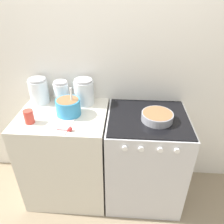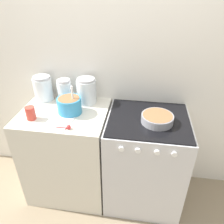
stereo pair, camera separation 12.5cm
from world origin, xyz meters
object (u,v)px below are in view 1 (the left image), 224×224
at_px(stove, 144,158).
at_px(baking_pan, 157,116).
at_px(storage_jar_middle, 62,94).
at_px(mixing_bowl, 68,106).
at_px(storage_jar_left, 39,92).
at_px(tin_can, 29,117).
at_px(storage_jar_right, 84,93).

xyz_separation_m(stove, baking_pan, (0.06, -0.05, 0.50)).
bearing_deg(storage_jar_middle, stove, -14.47).
distance_m(stove, baking_pan, 0.51).
xyz_separation_m(mixing_bowl, storage_jar_left, (-0.32, 0.21, 0.02)).
bearing_deg(tin_can, storage_jar_middle, 64.09).
bearing_deg(mixing_bowl, storage_jar_middle, 118.23).
xyz_separation_m(mixing_bowl, baking_pan, (0.73, -0.04, -0.04)).
xyz_separation_m(baking_pan, storage_jar_left, (-1.05, 0.25, 0.06)).
bearing_deg(stove, tin_can, -171.04).
height_order(storage_jar_middle, storage_jar_right, storage_jar_right).
height_order(stove, mixing_bowl, mixing_bowl).
distance_m(stove, tin_can, 1.09).
bearing_deg(stove, storage_jar_left, 168.49).
distance_m(mixing_bowl, storage_jar_right, 0.23).
height_order(mixing_bowl, storage_jar_right, mixing_bowl).
xyz_separation_m(stove, storage_jar_middle, (-0.78, 0.20, 0.55)).
relative_size(baking_pan, tin_can, 2.30).
height_order(stove, storage_jar_middle, storage_jar_middle).
bearing_deg(storage_jar_left, mixing_bowl, -32.80).
height_order(stove, tin_can, tin_can).
relative_size(baking_pan, storage_jar_middle, 1.21).
bearing_deg(storage_jar_middle, tin_can, -115.91).
relative_size(storage_jar_left, storage_jar_right, 0.98).
bearing_deg(storage_jar_left, storage_jar_right, 0.00).
relative_size(mixing_bowl, tin_can, 2.23).
bearing_deg(tin_can, stove, 8.96).
bearing_deg(mixing_bowl, storage_jar_right, 64.44).
height_order(storage_jar_left, storage_jar_middle, storage_jar_left).
bearing_deg(mixing_bowl, stove, 0.34).
distance_m(storage_jar_left, storage_jar_right, 0.42).
distance_m(storage_jar_left, storage_jar_middle, 0.21).
height_order(stove, storage_jar_right, storage_jar_right).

